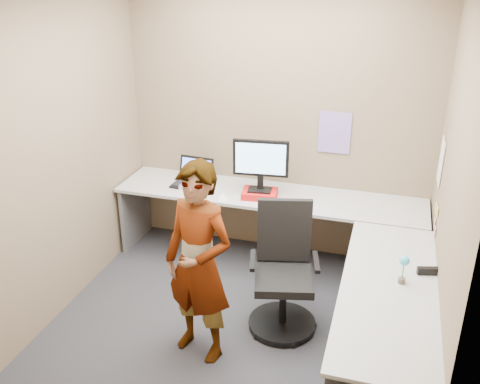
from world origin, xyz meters
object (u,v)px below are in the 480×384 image
(desk, at_px, (301,242))
(office_chair, at_px, (283,279))
(monitor, at_px, (261,161))
(person, at_px, (199,264))

(desk, bearing_deg, office_chair, -101.50)
(desk, bearing_deg, monitor, 133.97)
(office_chair, bearing_deg, desk, 64.61)
(monitor, bearing_deg, office_chair, -70.58)
(desk, height_order, monitor, monitor)
(office_chair, relative_size, person, 0.67)
(office_chair, bearing_deg, monitor, 102.19)
(office_chair, xyz_separation_m, person, (-0.53, -0.51, 0.35))
(monitor, relative_size, office_chair, 0.50)
(desk, relative_size, office_chair, 2.85)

